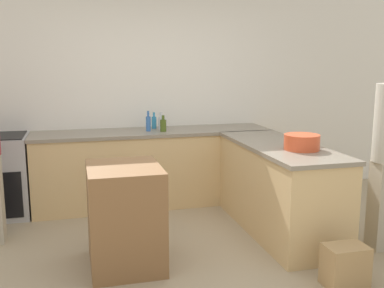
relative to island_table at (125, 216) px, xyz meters
name	(u,v)px	position (x,y,z in m)	size (l,w,h in m)	color
ground_plane	(190,266)	(0.53, -0.17, -0.44)	(14.00, 14.00, 0.00)	tan
wall_back	(147,93)	(0.53, 2.00, 0.91)	(8.00, 0.06, 2.70)	white
counter_back	(153,167)	(0.53, 1.64, 0.02)	(2.87, 0.69, 0.92)	#D6B27A
counter_peninsula	(278,188)	(1.62, 0.41, 0.02)	(0.69, 1.84, 0.92)	#D6B27A
island_table	(125,216)	(0.00, 0.00, 0.00)	(0.61, 0.73, 0.88)	brown
mixing_bowl	(302,142)	(1.69, 0.09, 0.55)	(0.34, 0.34, 0.15)	#DB512D
water_bottle_blue	(148,123)	(0.48, 1.61, 0.57)	(0.06, 0.06, 0.24)	#386BB7
dish_soap_bottle	(154,122)	(0.58, 1.80, 0.56)	(0.06, 0.06, 0.20)	#338CBF
olive_oil_bottle	(163,125)	(0.64, 1.53, 0.55)	(0.07, 0.07, 0.19)	#475B1E
vinegar_bottle_clear	(161,123)	(0.65, 1.70, 0.56)	(0.07, 0.07, 0.21)	silver
paper_bag	(345,266)	(1.62, -0.82, -0.27)	(0.33, 0.23, 0.33)	#A88456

